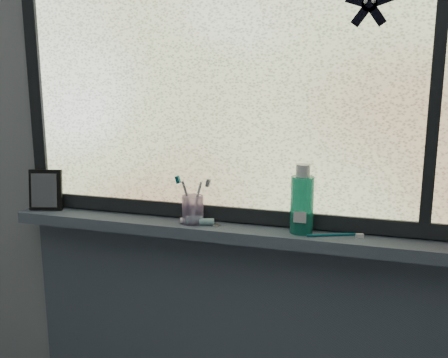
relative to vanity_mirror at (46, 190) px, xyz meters
The scene contains 12 objects.
wall_back 0.75m from the vanity_mirror, ahead, with size 3.00×0.01×2.50m, color #9EA3A8.
windowsill 0.74m from the vanity_mirror, ahead, with size 1.62×0.14×0.04m, color #505B6B.
window_pane 0.85m from the vanity_mirror, ahead, with size 1.50×0.01×1.00m, color silver.
frame_bottom 0.73m from the vanity_mirror, ahead, with size 1.60×0.03×0.05m, color black.
frame_left 0.44m from the vanity_mirror, 131.19° to the left, with size 0.05×0.03×1.10m, color black.
frame_mullion 1.40m from the vanity_mirror, ahead, with size 0.04×0.03×1.00m, color black.
starfish_sticker 1.29m from the vanity_mirror, ahead, with size 0.15×0.02×0.15m, color black, non-canonical shape.
vanity_mirror is the anchor object (origin of this frame).
toothpaste_tube 0.62m from the vanity_mirror, ahead, with size 0.17×0.04×0.03m, color silver, non-canonical shape.
toothbrush_cup 0.59m from the vanity_mirror, ahead, with size 0.07×0.07×0.10m, color #BD9ED1.
toothbrush_lying 1.06m from the vanity_mirror, ahead, with size 0.19×0.02×0.01m, color #0B5968, non-canonical shape.
mouthwash_bottle 0.96m from the vanity_mirror, ahead, with size 0.07×0.07×0.18m, color #1E9B7D.
Camera 1 is at (0.45, -0.31, 1.52)m, focal length 40.00 mm.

